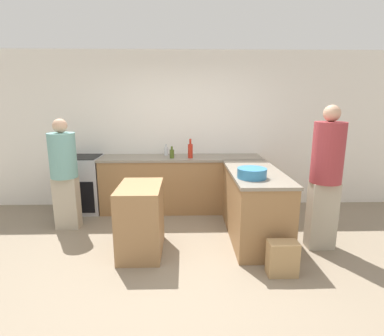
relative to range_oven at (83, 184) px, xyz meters
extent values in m
plane|color=gray|center=(1.68, -1.86, -0.47)|extent=(14.00, 14.00, 0.00)
cube|color=white|center=(1.68, 0.33, 0.88)|extent=(8.00, 0.06, 2.70)
cube|color=olive|center=(1.68, 0.00, -0.02)|extent=(2.69, 0.60, 0.90)
cube|color=gray|center=(1.68, 0.00, 0.45)|extent=(2.72, 0.63, 0.04)
cube|color=olive|center=(2.70, -1.08, -0.02)|extent=(0.66, 1.56, 0.90)
cube|color=gray|center=(2.70, -1.08, 0.45)|extent=(0.69, 1.59, 0.04)
cube|color=#ADADB2|center=(0.00, 0.00, 0.00)|extent=(0.64, 0.60, 0.94)
cube|color=black|center=(0.00, -0.30, -0.15)|extent=(0.54, 0.01, 0.53)
cube|color=black|center=(0.00, 0.00, 0.47)|extent=(0.59, 0.55, 0.01)
cube|color=#997047|center=(1.20, -1.48, -0.04)|extent=(0.51, 0.79, 0.86)
cylinder|color=teal|center=(2.57, -1.44, 0.53)|extent=(0.36, 0.36, 0.12)
cylinder|color=red|center=(1.84, -0.11, 0.58)|extent=(0.08, 0.08, 0.23)
cylinder|color=red|center=(1.84, -0.11, 0.74)|extent=(0.04, 0.04, 0.09)
cylinder|color=silver|center=(1.43, 0.15, 0.53)|extent=(0.07, 0.07, 0.14)
cylinder|color=silver|center=(1.43, 0.15, 0.63)|extent=(0.03, 0.03, 0.05)
cylinder|color=#475B1E|center=(1.53, -0.12, 0.54)|extent=(0.07, 0.07, 0.14)
cylinder|color=#475B1E|center=(1.53, -0.12, 0.63)|extent=(0.03, 0.03, 0.05)
cube|color=#ADA38E|center=(0.00, -0.72, -0.08)|extent=(0.34, 0.21, 0.78)
cylinder|color=#6BA39E|center=(0.00, -0.72, 0.63)|extent=(0.37, 0.37, 0.64)
sphere|color=tan|center=(0.00, -0.72, 1.05)|extent=(0.20, 0.20, 0.20)
cube|color=#ADA38E|center=(3.49, -1.42, -0.04)|extent=(0.34, 0.21, 0.87)
cylinder|color=#993338|center=(3.49, -1.42, 0.77)|extent=(0.38, 0.38, 0.75)
sphere|color=tan|center=(3.49, -1.42, 1.25)|extent=(0.20, 0.20, 0.20)
cube|color=#A88456|center=(2.80, -2.04, -0.28)|extent=(0.32, 0.19, 0.39)
camera|label=1|loc=(1.75, -4.97, 1.39)|focal=28.00mm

